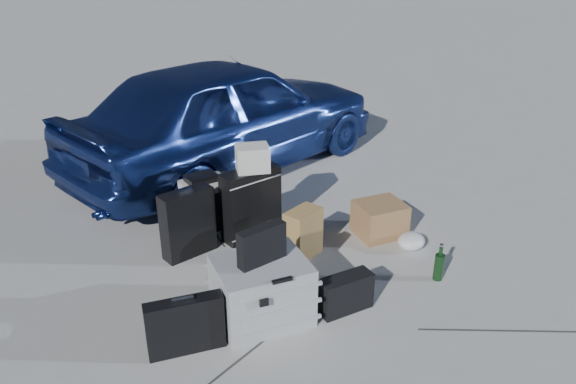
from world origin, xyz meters
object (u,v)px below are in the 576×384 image
at_px(cardboard_box, 380,219).
at_px(suitcase_left, 188,223).
at_px(briefcase, 185,326).
at_px(pelican_case, 262,290).
at_px(duffel_bag, 208,207).
at_px(car, 228,114).
at_px(suitcase_right, 251,204).
at_px(green_bottle, 439,263).

bearing_deg(cardboard_box, suitcase_left, 158.00).
bearing_deg(suitcase_left, briefcase, -122.89).
bearing_deg(suitcase_left, pelican_case, -94.12).
bearing_deg(duffel_bag, pelican_case, -118.86).
distance_m(car, pelican_case, 2.90).
distance_m(suitcase_left, suitcase_right, 0.60).
distance_m(car, cardboard_box, 2.26).
bearing_deg(green_bottle, car, 95.27).
distance_m(briefcase, duffel_bag, 1.75).
xyz_separation_m(car, green_bottle, (0.28, -2.99, -0.50)).
distance_m(duffel_bag, cardboard_box, 1.59).
bearing_deg(pelican_case, suitcase_right, 73.62).
bearing_deg(suitcase_left, suitcase_right, -9.41).
relative_size(pelican_case, duffel_bag, 0.82).
bearing_deg(briefcase, green_bottle, 4.86).
height_order(suitcase_left, cardboard_box, suitcase_left).
distance_m(car, suitcase_right, 1.70).
distance_m(pelican_case, cardboard_box, 1.59).
distance_m(car, green_bottle, 3.04).
height_order(duffel_bag, green_bottle, duffel_bag).
bearing_deg(briefcase, cardboard_box, 27.01).
relative_size(car, duffel_bag, 5.01).
bearing_deg(duffel_bag, suitcase_right, -77.03).
bearing_deg(cardboard_box, green_bottle, -97.28).
relative_size(briefcase, suitcase_right, 0.78).
bearing_deg(car, green_bottle, 172.41).
xyz_separation_m(cardboard_box, green_bottle, (-0.10, -0.81, -0.00)).
xyz_separation_m(pelican_case, duffel_bag, (0.30, 1.48, -0.04)).
distance_m(suitcase_left, cardboard_box, 1.72).
bearing_deg(car, cardboard_box, 177.04).
xyz_separation_m(duffel_bag, green_bottle, (1.12, -1.84, -0.04)).
distance_m(suitcase_right, duffel_bag, 0.49).
relative_size(pelican_case, cardboard_box, 1.52).
height_order(briefcase, duffel_bag, briefcase).
bearing_deg(green_bottle, suitcase_right, 121.53).
bearing_deg(pelican_case, car, 76.74).
bearing_deg(briefcase, suitcase_right, 58.32).
xyz_separation_m(pelican_case, suitcase_left, (-0.06, 1.10, 0.07)).
relative_size(suitcase_right, duffel_bag, 0.84).
xyz_separation_m(suitcase_left, green_bottle, (1.48, -1.45, -0.14)).
relative_size(briefcase, green_bottle, 1.66).
distance_m(briefcase, suitcase_left, 1.25).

